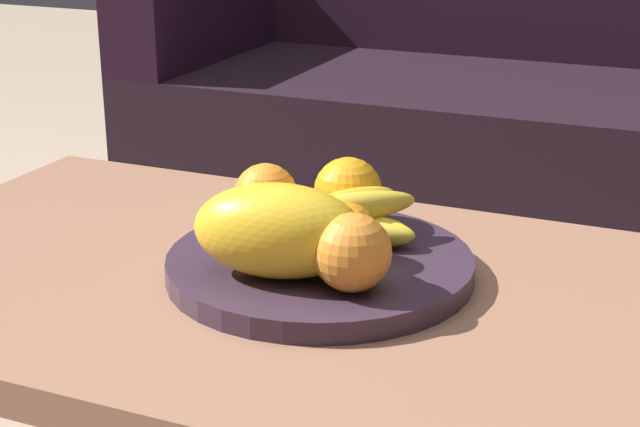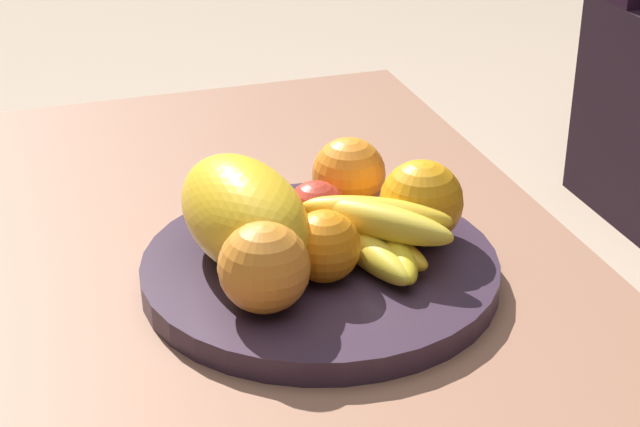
{
  "view_description": "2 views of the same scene",
  "coord_description": "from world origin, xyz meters",
  "px_view_note": "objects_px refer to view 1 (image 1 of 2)",
  "views": [
    {
      "loc": [
        0.36,
        -0.92,
        0.84
      ],
      "look_at": [
        -0.05,
        0.02,
        0.47
      ],
      "focal_mm": 55.6,
      "sensor_mm": 36.0,
      "label": 1
    },
    {
      "loc": [
        0.81,
        -0.25,
        0.93
      ],
      "look_at": [
        -0.05,
        0.02,
        0.47
      ],
      "focal_mm": 59.98,
      "sensor_mm": 36.0,
      "label": 2
    }
  ],
  "objects_px": {
    "couch": "(533,118)",
    "banana_bunch": "(349,219)",
    "melon_large_front": "(278,231)",
    "coffee_table": "(349,324)",
    "orange_back": "(347,233)",
    "orange_right": "(348,191)",
    "apple_front": "(289,222)",
    "orange_front": "(352,253)",
    "fruit_bowl": "(320,266)",
    "orange_left": "(266,195)"
  },
  "relations": [
    {
      "from": "coffee_table",
      "to": "fruit_bowl",
      "type": "height_order",
      "value": "fruit_bowl"
    },
    {
      "from": "orange_front",
      "to": "couch",
      "type": "bearing_deg",
      "value": 93.0
    },
    {
      "from": "coffee_table",
      "to": "fruit_bowl",
      "type": "relative_size",
      "value": 3.49
    },
    {
      "from": "couch",
      "to": "banana_bunch",
      "type": "height_order",
      "value": "couch"
    },
    {
      "from": "couch",
      "to": "orange_left",
      "type": "bearing_deg",
      "value": -95.04
    },
    {
      "from": "orange_front",
      "to": "banana_bunch",
      "type": "bearing_deg",
      "value": 112.94
    },
    {
      "from": "coffee_table",
      "to": "melon_large_front",
      "type": "bearing_deg",
      "value": -144.58
    },
    {
      "from": "fruit_bowl",
      "to": "orange_left",
      "type": "xyz_separation_m",
      "value": [
        -0.1,
        0.06,
        0.05
      ]
    },
    {
      "from": "coffee_table",
      "to": "orange_right",
      "type": "relative_size",
      "value": 14.53
    },
    {
      "from": "orange_left",
      "to": "orange_right",
      "type": "relative_size",
      "value": 0.93
    },
    {
      "from": "coffee_table",
      "to": "apple_front",
      "type": "relative_size",
      "value": 19.77
    },
    {
      "from": "orange_right",
      "to": "orange_back",
      "type": "relative_size",
      "value": 1.22
    },
    {
      "from": "fruit_bowl",
      "to": "melon_large_front",
      "type": "relative_size",
      "value": 1.89
    },
    {
      "from": "orange_front",
      "to": "banana_bunch",
      "type": "xyz_separation_m",
      "value": [
        -0.05,
        0.12,
        -0.01
      ]
    },
    {
      "from": "couch",
      "to": "melon_large_front",
      "type": "xyz_separation_m",
      "value": [
        -0.02,
        -1.26,
        0.17
      ]
    },
    {
      "from": "couch",
      "to": "fruit_bowl",
      "type": "bearing_deg",
      "value": -90.05
    },
    {
      "from": "coffee_table",
      "to": "orange_front",
      "type": "bearing_deg",
      "value": -66.54
    },
    {
      "from": "melon_large_front",
      "to": "banana_bunch",
      "type": "relative_size",
      "value": 1.1
    },
    {
      "from": "melon_large_front",
      "to": "orange_front",
      "type": "height_order",
      "value": "melon_large_front"
    },
    {
      "from": "couch",
      "to": "fruit_bowl",
      "type": "height_order",
      "value": "couch"
    },
    {
      "from": "melon_large_front",
      "to": "banana_bunch",
      "type": "xyz_separation_m",
      "value": [
        0.03,
        0.12,
        -0.02
      ]
    },
    {
      "from": "orange_right",
      "to": "coffee_table",
      "type": "bearing_deg",
      "value": -67.24
    },
    {
      "from": "apple_front",
      "to": "orange_back",
      "type": "bearing_deg",
      "value": -12.12
    },
    {
      "from": "banana_bunch",
      "to": "orange_back",
      "type": "bearing_deg",
      "value": -70.83
    },
    {
      "from": "melon_large_front",
      "to": "orange_front",
      "type": "bearing_deg",
      "value": -2.67
    },
    {
      "from": "couch",
      "to": "orange_front",
      "type": "xyz_separation_m",
      "value": [
        0.07,
        -1.27,
        0.16
      ]
    },
    {
      "from": "orange_right",
      "to": "apple_front",
      "type": "xyz_separation_m",
      "value": [
        -0.03,
        -0.1,
        -0.01
      ]
    },
    {
      "from": "fruit_bowl",
      "to": "apple_front",
      "type": "relative_size",
      "value": 5.66
    },
    {
      "from": "fruit_bowl",
      "to": "banana_bunch",
      "type": "distance_m",
      "value": 0.07
    },
    {
      "from": "orange_front",
      "to": "orange_back",
      "type": "distance_m",
      "value": 0.07
    },
    {
      "from": "orange_back",
      "to": "coffee_table",
      "type": "bearing_deg",
      "value": -56.82
    },
    {
      "from": "melon_large_front",
      "to": "apple_front",
      "type": "distance_m",
      "value": 0.09
    },
    {
      "from": "orange_front",
      "to": "banana_bunch",
      "type": "height_order",
      "value": "orange_front"
    },
    {
      "from": "couch",
      "to": "orange_left",
      "type": "xyz_separation_m",
      "value": [
        -0.1,
        -1.13,
        0.16
      ]
    },
    {
      "from": "orange_front",
      "to": "orange_right",
      "type": "xyz_separation_m",
      "value": [
        -0.08,
        0.18,
        0.0
      ]
    },
    {
      "from": "orange_front",
      "to": "apple_front",
      "type": "distance_m",
      "value": 0.14
    },
    {
      "from": "orange_back",
      "to": "orange_front",
      "type": "bearing_deg",
      "value": -63.9
    },
    {
      "from": "orange_left",
      "to": "orange_right",
      "type": "distance_m",
      "value": 0.1
    },
    {
      "from": "orange_right",
      "to": "melon_large_front",
      "type": "bearing_deg",
      "value": -92.77
    },
    {
      "from": "melon_large_front",
      "to": "fruit_bowl",
      "type": "bearing_deg",
      "value": 75.41
    },
    {
      "from": "couch",
      "to": "fruit_bowl",
      "type": "relative_size",
      "value": 4.9
    },
    {
      "from": "coffee_table",
      "to": "orange_back",
      "type": "distance_m",
      "value": 0.1
    },
    {
      "from": "melon_large_front",
      "to": "apple_front",
      "type": "xyz_separation_m",
      "value": [
        -0.02,
        0.08,
        -0.02
      ]
    },
    {
      "from": "apple_front",
      "to": "banana_bunch",
      "type": "height_order",
      "value": "same"
    },
    {
      "from": "melon_large_front",
      "to": "orange_right",
      "type": "height_order",
      "value": "melon_large_front"
    },
    {
      "from": "fruit_bowl",
      "to": "orange_front",
      "type": "xyz_separation_m",
      "value": [
        0.07,
        -0.07,
        0.05
      ]
    },
    {
      "from": "melon_large_front",
      "to": "orange_back",
      "type": "xyz_separation_m",
      "value": [
        0.05,
        0.06,
        -0.02
      ]
    },
    {
      "from": "couch",
      "to": "melon_large_front",
      "type": "bearing_deg",
      "value": -90.87
    },
    {
      "from": "coffee_table",
      "to": "apple_front",
      "type": "height_order",
      "value": "apple_front"
    },
    {
      "from": "coffee_table",
      "to": "couch",
      "type": "xyz_separation_m",
      "value": [
        -0.04,
        1.22,
        -0.05
      ]
    }
  ]
}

